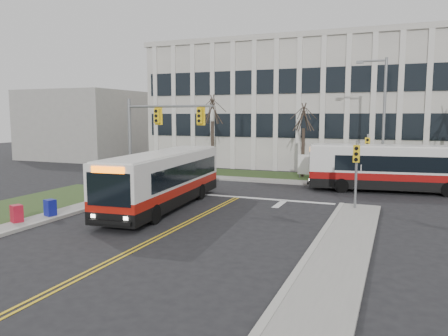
% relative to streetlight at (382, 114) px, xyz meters
% --- Properties ---
extents(ground, '(120.00, 120.00, 0.00)m').
position_rel_streetlight_xyz_m(ground, '(-8.03, -16.20, -5.19)').
color(ground, black).
rests_on(ground, ground).
extents(sidewalk_east, '(2.00, 26.00, 0.14)m').
position_rel_streetlight_xyz_m(sidewalk_east, '(-0.53, -21.20, -5.12)').
color(sidewalk_east, '#9E9B93').
rests_on(sidewalk_east, ground).
extents(sidewalk_cross, '(44.00, 1.60, 0.14)m').
position_rel_streetlight_xyz_m(sidewalk_cross, '(-3.03, -1.00, -5.12)').
color(sidewalk_cross, '#9E9B93').
rests_on(sidewalk_cross, ground).
extents(building_lawn, '(44.00, 5.00, 0.12)m').
position_rel_streetlight_xyz_m(building_lawn, '(-3.03, 1.80, -5.13)').
color(building_lawn, '#314A1F').
rests_on(building_lawn, ground).
extents(office_building, '(40.00, 16.00, 12.00)m').
position_rel_streetlight_xyz_m(office_building, '(-3.03, 13.80, 0.81)').
color(office_building, beige).
rests_on(office_building, ground).
extents(building_annex, '(12.00, 12.00, 8.00)m').
position_rel_streetlight_xyz_m(building_annex, '(-34.03, 9.80, -1.19)').
color(building_annex, '#9E9B93').
rests_on(building_annex, ground).
extents(mast_arm_signal, '(6.11, 0.38, 6.20)m').
position_rel_streetlight_xyz_m(mast_arm_signal, '(-13.65, -9.04, -0.94)').
color(mast_arm_signal, slate).
rests_on(mast_arm_signal, ground).
extents(signal_pole_near, '(0.34, 0.39, 3.80)m').
position_rel_streetlight_xyz_m(signal_pole_near, '(-0.83, -9.30, -2.69)').
color(signal_pole_near, slate).
rests_on(signal_pole_near, ground).
extents(signal_pole_far, '(0.34, 0.39, 3.80)m').
position_rel_streetlight_xyz_m(signal_pole_far, '(-0.83, -0.80, -2.69)').
color(signal_pole_far, slate).
rests_on(signal_pole_far, ground).
extents(streetlight, '(2.15, 0.25, 9.20)m').
position_rel_streetlight_xyz_m(streetlight, '(0.00, 0.00, 0.00)').
color(streetlight, slate).
rests_on(streetlight, ground).
extents(directory_sign, '(1.50, 0.12, 2.00)m').
position_rel_streetlight_xyz_m(directory_sign, '(-5.53, 1.30, -4.02)').
color(directory_sign, slate).
rests_on(directory_sign, ground).
extents(tree_left, '(1.80, 1.80, 7.70)m').
position_rel_streetlight_xyz_m(tree_left, '(-14.03, 1.80, 0.32)').
color(tree_left, '#42352B').
rests_on(tree_left, ground).
extents(tree_mid, '(1.80, 1.80, 6.82)m').
position_rel_streetlight_xyz_m(tree_mid, '(-6.03, 2.00, -0.31)').
color(tree_mid, '#42352B').
rests_on(tree_mid, ground).
extents(bus_main, '(3.45, 11.55, 3.03)m').
position_rel_streetlight_xyz_m(bus_main, '(-10.81, -12.47, -3.68)').
color(bus_main, silver).
rests_on(bus_main, ground).
extents(bus_cross, '(11.77, 4.02, 3.08)m').
position_rel_streetlight_xyz_m(bus_cross, '(1.28, -2.31, -3.66)').
color(bus_cross, silver).
rests_on(bus_cross, ground).
extents(newspaper_box_blue, '(0.61, 0.58, 0.95)m').
position_rel_streetlight_xyz_m(newspaper_box_blue, '(-14.83, -16.86, -4.72)').
color(newspaper_box_blue, navy).
rests_on(newspaper_box_blue, ground).
extents(newspaper_box_red, '(0.63, 0.60, 0.95)m').
position_rel_streetlight_xyz_m(newspaper_box_red, '(-15.31, -18.48, -4.72)').
color(newspaper_box_red, '#A61528').
rests_on(newspaper_box_red, ground).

